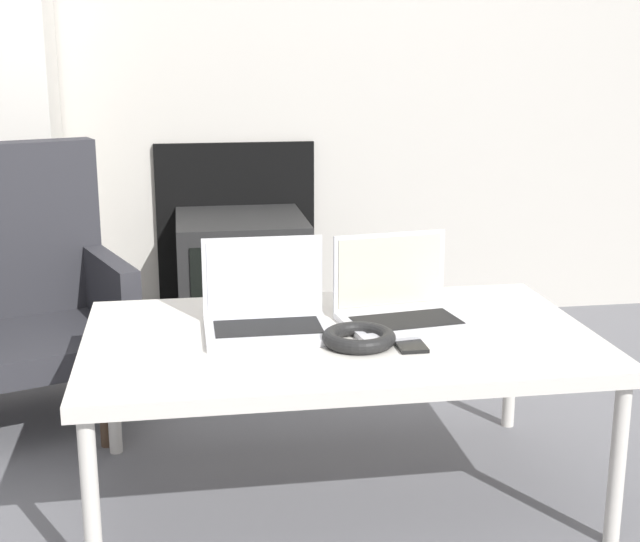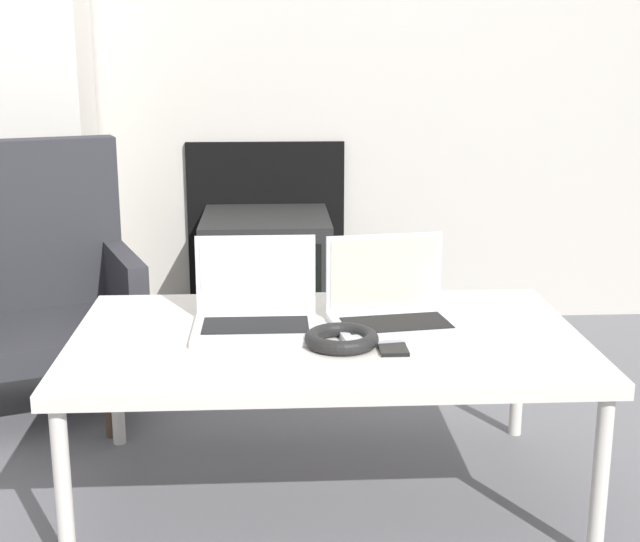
% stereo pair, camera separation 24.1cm
% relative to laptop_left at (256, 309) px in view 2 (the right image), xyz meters
% --- Properties ---
extents(table, '(1.22, 0.73, 0.43)m').
position_rel_laptop_left_xyz_m(table, '(0.17, -0.06, -0.07)').
color(table, silver).
rests_on(table, ground_plane).
extents(laptop_left, '(0.30, 0.24, 0.21)m').
position_rel_laptop_left_xyz_m(laptop_left, '(0.00, 0.00, 0.00)').
color(laptop_left, silver).
rests_on(laptop_left, table).
extents(laptop_right, '(0.33, 0.28, 0.21)m').
position_rel_laptop_left_xyz_m(laptop_right, '(0.34, -0.00, 0.00)').
color(laptop_right, silver).
rests_on(laptop_right, table).
extents(headphones, '(0.17, 0.17, 0.03)m').
position_rel_laptop_left_xyz_m(headphones, '(0.20, -0.15, -0.03)').
color(headphones, black).
rests_on(headphones, table).
extents(phone, '(0.06, 0.12, 0.01)m').
position_rel_laptop_left_xyz_m(phone, '(0.31, -0.18, -0.04)').
color(phone, black).
rests_on(phone, table).
extents(tv, '(0.47, 0.51, 0.49)m').
position_rel_laptop_left_xyz_m(tv, '(0.02, 1.14, -0.23)').
color(tv, black).
rests_on(tv, ground_plane).
extents(armchair, '(0.75, 0.70, 0.81)m').
position_rel_laptop_left_xyz_m(armchair, '(-0.72, 0.62, -0.07)').
color(armchair, '#2D2D33').
rests_on(armchair, ground_plane).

